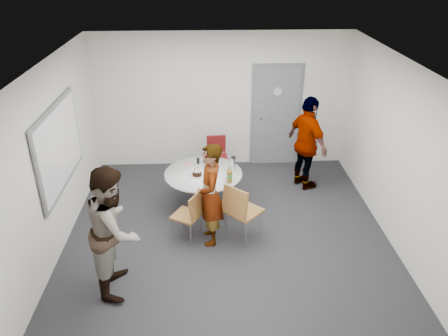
{
  "coord_description": "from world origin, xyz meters",
  "views": [
    {
      "loc": [
        -0.3,
        -5.73,
        4.09
      ],
      "look_at": [
        -0.04,
        0.25,
        1.02
      ],
      "focal_mm": 35.0,
      "sensor_mm": 36.0,
      "label": 1
    }
  ],
  "objects_px": {
    "whiteboard": "(60,147)",
    "chair_near_right": "(240,208)",
    "chair_near_left": "(191,212)",
    "chair_far": "(217,152)",
    "door": "(276,116)",
    "person_left": "(114,230)",
    "person_main": "(210,195)",
    "table": "(205,178)",
    "person_right": "(307,144)"
  },
  "relations": [
    {
      "from": "chair_near_left",
      "to": "person_main",
      "type": "relative_size",
      "value": 0.51
    },
    {
      "from": "person_main",
      "to": "person_right",
      "type": "relative_size",
      "value": 0.91
    },
    {
      "from": "whiteboard",
      "to": "person_right",
      "type": "distance_m",
      "value": 4.2
    },
    {
      "from": "door",
      "to": "person_main",
      "type": "relative_size",
      "value": 1.32
    },
    {
      "from": "whiteboard",
      "to": "person_left",
      "type": "bearing_deg",
      "value": -53.84
    },
    {
      "from": "chair_near_left",
      "to": "person_right",
      "type": "relative_size",
      "value": 0.46
    },
    {
      "from": "chair_near_left",
      "to": "person_main",
      "type": "distance_m",
      "value": 0.43
    },
    {
      "from": "door",
      "to": "person_right",
      "type": "xyz_separation_m",
      "value": [
        0.42,
        -1.06,
        -0.15
      ]
    },
    {
      "from": "table",
      "to": "person_left",
      "type": "xyz_separation_m",
      "value": [
        -1.15,
        -1.87,
        0.29
      ]
    },
    {
      "from": "person_right",
      "to": "person_left",
      "type": "bearing_deg",
      "value": 104.88
    },
    {
      "from": "chair_near_right",
      "to": "person_right",
      "type": "distance_m",
      "value": 2.15
    },
    {
      "from": "whiteboard",
      "to": "chair_near_left",
      "type": "distance_m",
      "value": 2.16
    },
    {
      "from": "chair_near_left",
      "to": "door",
      "type": "bearing_deg",
      "value": -2.88
    },
    {
      "from": "table",
      "to": "chair_near_left",
      "type": "xyz_separation_m",
      "value": [
        -0.21,
        -0.92,
        -0.1
      ]
    },
    {
      "from": "chair_near_right",
      "to": "person_left",
      "type": "height_order",
      "value": "person_left"
    },
    {
      "from": "chair_near_left",
      "to": "person_left",
      "type": "relative_size",
      "value": 0.46
    },
    {
      "from": "door",
      "to": "chair_near_left",
      "type": "bearing_deg",
      "value": -121.99
    },
    {
      "from": "person_right",
      "to": "chair_near_left",
      "type": "bearing_deg",
      "value": 102.11
    },
    {
      "from": "whiteboard",
      "to": "person_left",
      "type": "distance_m",
      "value": 1.74
    },
    {
      "from": "chair_near_left",
      "to": "person_right",
      "type": "height_order",
      "value": "person_right"
    },
    {
      "from": "door",
      "to": "chair_far",
      "type": "bearing_deg",
      "value": -156.19
    },
    {
      "from": "door",
      "to": "chair_far",
      "type": "relative_size",
      "value": 2.59
    },
    {
      "from": "door",
      "to": "person_main",
      "type": "bearing_deg",
      "value": -116.94
    },
    {
      "from": "chair_far",
      "to": "person_main",
      "type": "xyz_separation_m",
      "value": [
        -0.15,
        -2.15,
        0.31
      ]
    },
    {
      "from": "whiteboard",
      "to": "person_left",
      "type": "relative_size",
      "value": 1.08
    },
    {
      "from": "table",
      "to": "person_left",
      "type": "bearing_deg",
      "value": -121.51
    },
    {
      "from": "door",
      "to": "table",
      "type": "relative_size",
      "value": 1.62
    },
    {
      "from": "person_main",
      "to": "person_left",
      "type": "height_order",
      "value": "person_left"
    },
    {
      "from": "chair_near_left",
      "to": "person_left",
      "type": "height_order",
      "value": "person_left"
    },
    {
      "from": "chair_near_right",
      "to": "chair_near_left",
      "type": "bearing_deg",
      "value": -141.46
    },
    {
      "from": "table",
      "to": "chair_far",
      "type": "bearing_deg",
      "value": 79.04
    },
    {
      "from": "whiteboard",
      "to": "chair_near_right",
      "type": "height_order",
      "value": "whiteboard"
    },
    {
      "from": "door",
      "to": "whiteboard",
      "type": "bearing_deg",
      "value": -147.34
    },
    {
      "from": "whiteboard",
      "to": "person_right",
      "type": "relative_size",
      "value": 1.08
    },
    {
      "from": "whiteboard",
      "to": "person_main",
      "type": "relative_size",
      "value": 1.18
    },
    {
      "from": "whiteboard",
      "to": "chair_far",
      "type": "bearing_deg",
      "value": 36.64
    },
    {
      "from": "door",
      "to": "chair_near_right",
      "type": "xyz_separation_m",
      "value": [
        -0.92,
        -2.72,
        -0.43
      ]
    },
    {
      "from": "door",
      "to": "person_right",
      "type": "bearing_deg",
      "value": -68.37
    },
    {
      "from": "whiteboard",
      "to": "chair_near_left",
      "type": "xyz_separation_m",
      "value": [
        1.9,
        -0.37,
        -0.96
      ]
    },
    {
      "from": "whiteboard",
      "to": "chair_far",
      "type": "distance_m",
      "value": 3.08
    },
    {
      "from": "door",
      "to": "table",
      "type": "bearing_deg",
      "value": -129.72
    },
    {
      "from": "table",
      "to": "chair_far",
      "type": "height_order",
      "value": "table"
    },
    {
      "from": "table",
      "to": "chair_near_right",
      "type": "relative_size",
      "value": 1.35
    },
    {
      "from": "whiteboard",
      "to": "chair_near_right",
      "type": "distance_m",
      "value": 2.81
    },
    {
      "from": "door",
      "to": "person_left",
      "type": "xyz_separation_m",
      "value": [
        -2.59,
        -3.61,
        -0.14
      ]
    },
    {
      "from": "whiteboard",
      "to": "person_right",
      "type": "height_order",
      "value": "whiteboard"
    },
    {
      "from": "table",
      "to": "person_main",
      "type": "distance_m",
      "value": 0.97
    },
    {
      "from": "table",
      "to": "person_left",
      "type": "distance_m",
      "value": 2.22
    },
    {
      "from": "chair_near_left",
      "to": "person_left",
      "type": "distance_m",
      "value": 1.39
    },
    {
      "from": "door",
      "to": "person_left",
      "type": "relative_size",
      "value": 1.2
    }
  ]
}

